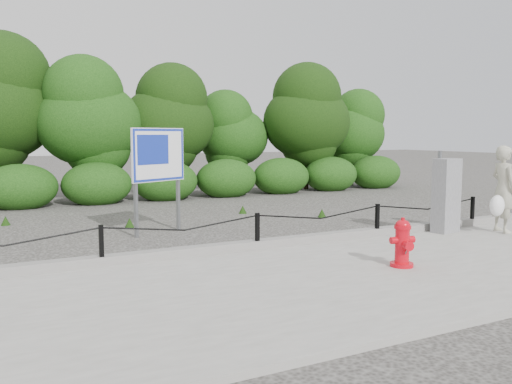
{
  "coord_description": "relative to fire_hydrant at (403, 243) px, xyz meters",
  "views": [
    {
      "loc": [
        -4.05,
        -7.7,
        1.95
      ],
      "look_at": [
        0.08,
        0.2,
        1.0
      ],
      "focal_mm": 38.0,
      "sensor_mm": 36.0,
      "label": 1
    }
  ],
  "objects": [
    {
      "name": "treeline",
      "position": [
        -2.06,
        10.91,
        2.12
      ],
      "size": [
        20.31,
        3.77,
        4.72
      ],
      "color": "black",
      "rests_on": "ground"
    },
    {
      "name": "curb",
      "position": [
        -1.28,
        2.03,
        -0.27
      ],
      "size": [
        14.0,
        0.22,
        0.14
      ],
      "primitive_type": "cube",
      "color": "slate",
      "rests_on": "sidewalk"
    },
    {
      "name": "advertising_sign",
      "position": [
        -2.14,
        4.49,
        1.05
      ],
      "size": [
        1.2,
        0.59,
        2.07
      ],
      "rotation": [
        0.0,
        0.0,
        0.42
      ],
      "color": "slate",
      "rests_on": "ground"
    },
    {
      "name": "fire_hydrant",
      "position": [
        0.0,
        0.0,
        0.0
      ],
      "size": [
        0.39,
        0.41,
        0.7
      ],
      "rotation": [
        0.0,
        0.0,
        -0.21
      ],
      "color": "red",
      "rests_on": "sidewalk"
    },
    {
      "name": "chain_barrier",
      "position": [
        -1.28,
        1.98,
        0.04
      ],
      "size": [
        10.06,
        0.06,
        0.6
      ],
      "color": "black",
      "rests_on": "sidewalk"
    },
    {
      "name": "utility_cabinet",
      "position": [
        2.65,
        1.7,
        0.37
      ],
      "size": [
        0.59,
        0.43,
        1.56
      ],
      "rotation": [
        0.0,
        0.0,
        0.2
      ],
      "color": "gray",
      "rests_on": "sidewalk"
    },
    {
      "name": "sidewalk",
      "position": [
        -1.28,
        -0.02,
        -0.38
      ],
      "size": [
        14.0,
        4.0,
        0.08
      ],
      "primitive_type": "cube",
      "color": "gray",
      "rests_on": "ground"
    },
    {
      "name": "ground",
      "position": [
        -1.28,
        1.98,
        -0.42
      ],
      "size": [
        90.0,
        90.0,
        0.0
      ],
      "primitive_type": "plane",
      "color": "#2D2B28",
      "rests_on": "ground"
    },
    {
      "name": "pedestrian",
      "position": [
        3.6,
        1.19,
        0.48
      ],
      "size": [
        0.77,
        0.69,
        1.66
      ],
      "rotation": [
        0.0,
        0.0,
        1.32
      ],
      "color": "#ABA792",
      "rests_on": "sidewalk"
    }
  ]
}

